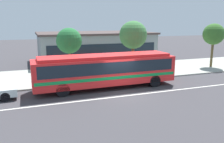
# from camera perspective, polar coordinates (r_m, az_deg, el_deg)

# --- Properties ---
(ground_plane) EXTENTS (120.00, 120.00, 0.00)m
(ground_plane) POSITION_cam_1_polar(r_m,az_deg,el_deg) (18.00, 2.50, -5.22)
(ground_plane) COLOR #3B393D
(sidewalk_slab) EXTENTS (60.00, 8.00, 0.12)m
(sidewalk_slab) POSITION_cam_1_polar(r_m,az_deg,el_deg) (24.48, -3.86, -0.40)
(sidewalk_slab) COLOR #9C9C92
(sidewalk_slab) RESTS_ON ground_plane
(lane_stripe_center) EXTENTS (56.00, 0.16, 0.01)m
(lane_stripe_center) POSITION_cam_1_polar(r_m,az_deg,el_deg) (17.30, 3.52, -5.95)
(lane_stripe_center) COLOR silver
(lane_stripe_center) RESTS_ON ground_plane
(transit_bus) EXTENTS (11.58, 2.65, 2.75)m
(transit_bus) POSITION_cam_1_polar(r_m,az_deg,el_deg) (18.95, -1.49, 0.69)
(transit_bus) COLOR red
(transit_bus) RESTS_ON ground_plane
(pedestrian_waiting_near_sign) EXTENTS (0.44, 0.44, 1.68)m
(pedestrian_waiting_near_sign) POSITION_cam_1_polar(r_m,az_deg,el_deg) (21.62, -11.41, 0.53)
(pedestrian_waiting_near_sign) COLOR #6F5D4E
(pedestrian_waiting_near_sign) RESTS_ON sidewalk_slab
(pedestrian_walking_along_curb) EXTENTS (0.37, 0.37, 1.63)m
(pedestrian_walking_along_curb) POSITION_cam_1_polar(r_m,az_deg,el_deg) (21.86, 3.97, 0.79)
(pedestrian_walking_along_curb) COLOR #3A372F
(pedestrian_walking_along_curb) RESTS_ON sidewalk_slab
(pedestrian_standing_by_tree) EXTENTS (0.46, 0.46, 1.72)m
(pedestrian_standing_by_tree) POSITION_cam_1_polar(r_m,az_deg,el_deg) (22.79, 8.04, 1.31)
(pedestrian_standing_by_tree) COLOR #2D372E
(pedestrian_standing_by_tree) RESTS_ON sidewalk_slab
(street_tree_near_stop) EXTENTS (2.45, 2.45, 4.68)m
(street_tree_near_stop) POSITION_cam_1_polar(r_m,az_deg,el_deg) (22.79, -10.47, 7.38)
(street_tree_near_stop) COLOR brown
(street_tree_near_stop) RESTS_ON sidewalk_slab
(street_tree_mid_block) EXTENTS (2.87, 2.87, 5.33)m
(street_tree_mid_block) POSITION_cam_1_polar(r_m,az_deg,el_deg) (24.41, 5.18, 8.85)
(street_tree_mid_block) COLOR brown
(street_tree_mid_block) RESTS_ON sidewalk_slab
(street_tree_far_end) EXTENTS (2.45, 2.45, 5.04)m
(street_tree_far_end) POSITION_cam_1_polar(r_m,az_deg,el_deg) (29.68, 23.64, 8.32)
(street_tree_far_end) COLOR brown
(street_tree_far_end) RESTS_ON sidewalk_slab
(station_building) EXTENTS (15.29, 8.63, 3.95)m
(station_building) POSITION_cam_1_polar(r_m,az_deg,el_deg) (32.35, -4.15, 6.12)
(station_building) COLOR gray
(station_building) RESTS_ON ground_plane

